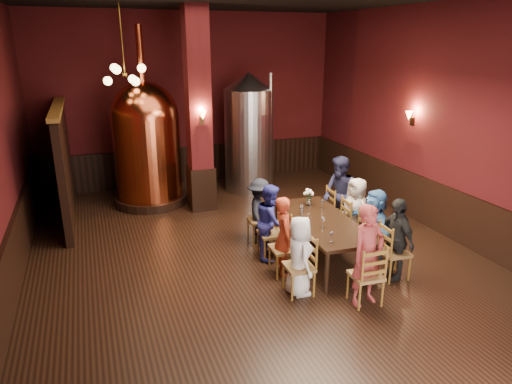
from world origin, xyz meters
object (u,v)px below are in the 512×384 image
object	(u,v)px
dining_table	(322,223)
person_0	(299,256)
steel_vessel	(249,133)
copper_kettle	(147,142)
person_2	(271,221)
person_1	(284,236)
rose_vase	(309,195)

from	to	relation	value
dining_table	person_0	xyz separation A→B (m)	(-0.90, -0.95, -0.05)
person_0	steel_vessel	distance (m)	5.40
person_0	copper_kettle	size ratio (longest dim) A/B	0.31
person_2	copper_kettle	distance (m)	4.15
person_1	copper_kettle	distance (m)	4.74
dining_table	person_0	distance (m)	1.31
person_0	person_1	world-z (taller)	person_1
person_0	person_2	xyz separation A→B (m)	(0.07, 1.33, 0.05)
person_1	rose_vase	xyz separation A→B (m)	(0.97, 1.03, 0.29)
person_1	steel_vessel	size ratio (longest dim) A/B	0.45
person_0	person_1	distance (m)	0.67
person_2	person_0	bearing A→B (deg)	-158.59
person_1	steel_vessel	world-z (taller)	steel_vessel
person_1	rose_vase	size ratio (longest dim) A/B	4.07
dining_table	person_1	bearing A→B (deg)	-158.78
dining_table	steel_vessel	bearing A→B (deg)	91.28
dining_table	steel_vessel	xyz separation A→B (m)	(0.14, 4.27, 0.83)
rose_vase	steel_vessel	bearing A→B (deg)	89.44
dining_table	steel_vessel	world-z (taller)	steel_vessel
person_1	person_2	xyz separation A→B (m)	(0.04, 0.66, 0.00)
steel_vessel	rose_vase	world-z (taller)	steel_vessel
person_0	rose_vase	distance (m)	2.00
rose_vase	person_1	bearing A→B (deg)	-133.43
person_1	steel_vessel	bearing A→B (deg)	2.72
dining_table	person_2	bearing A→B (deg)	158.78
dining_table	person_2	world-z (taller)	person_2
steel_vessel	copper_kettle	bearing A→B (deg)	-176.45
steel_vessel	rose_vase	size ratio (longest dim) A/B	8.99
rose_vase	person_0	bearing A→B (deg)	-120.77
person_0	person_2	distance (m)	1.33
person_1	person_2	distance (m)	0.66
person_2	person_1	bearing A→B (deg)	-158.59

